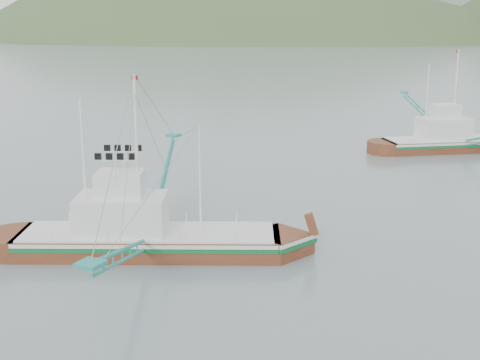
% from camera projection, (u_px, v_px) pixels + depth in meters
% --- Properties ---
extents(ground, '(1200.00, 1200.00, 0.00)m').
position_uv_depth(ground, '(194.00, 260.00, 36.62)').
color(ground, slate).
rests_on(ground, ground).
extents(main_boat, '(15.04, 25.33, 10.80)m').
position_uv_depth(main_boat, '(146.00, 215.00, 37.23)').
color(main_boat, '#5B2813').
rests_on(main_boat, ground).
extents(bg_boat_far, '(19.33, 23.70, 10.71)m').
position_uv_depth(bg_boat_far, '(456.00, 128.00, 66.26)').
color(bg_boat_far, '#5B2813').
rests_on(bg_boat_far, ground).
extents(headland_left, '(448.00, 308.00, 210.00)m').
position_uv_depth(headland_left, '(220.00, 38.00, 427.52)').
color(headland_left, '#3D552C').
rests_on(headland_left, ground).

